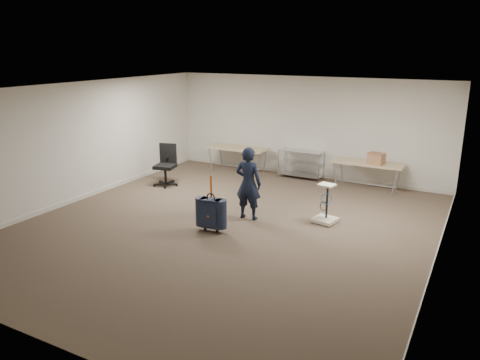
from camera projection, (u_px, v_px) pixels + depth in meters
The scene contains 10 objects.
ground at pixel (227, 226), 9.66m from camera, with size 9.00×9.00×0.00m, color #3F3226.
room_shell at pixel (257, 205), 10.82m from camera, with size 8.00×9.00×9.00m.
folding_table_left at pixel (237, 149), 13.69m from camera, with size 1.80×0.75×0.73m.
folding_table_right at pixel (368, 164), 11.96m from camera, with size 1.80×0.75×0.73m.
wire_shelf at pixel (301, 163), 13.10m from camera, with size 1.22×0.47×0.80m.
person at pixel (248, 183), 9.90m from camera, with size 0.57×0.38×1.57m, color black.
suitcase at pixel (211, 213), 9.28m from camera, with size 0.45×0.29×1.16m.
office_chair at pixel (166, 173), 12.47m from camera, with size 0.66×0.66×1.09m.
equipment_cart at pixel (325, 212), 9.82m from camera, with size 0.54×0.54×0.84m.
cardboard_box at pixel (376, 158), 11.73m from camera, with size 0.38×0.28×0.28m, color olive.
Camera 1 is at (4.51, -7.82, 3.58)m, focal length 35.00 mm.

